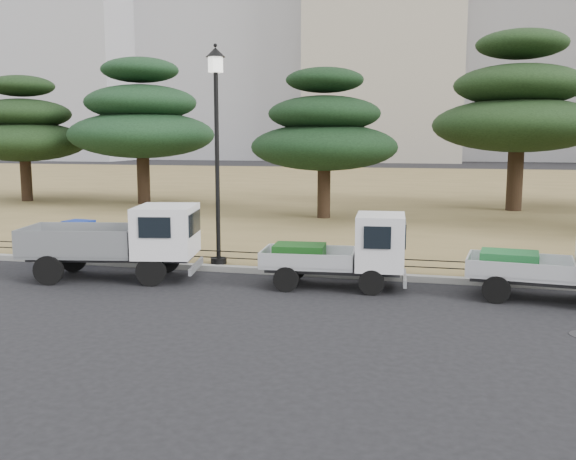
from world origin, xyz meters
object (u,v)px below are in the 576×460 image
(truck_kei_rear, at_px, (563,261))
(street_lamp, at_px, (216,120))
(truck_large, at_px, (122,238))
(tarp_pile, at_px, (73,241))
(truck_kei_front, at_px, (345,251))

(truck_kei_rear, bearing_deg, street_lamp, 176.29)
(truck_kei_rear, relative_size, street_lamp, 0.62)
(truck_large, bearing_deg, street_lamp, 30.40)
(street_lamp, bearing_deg, tarp_pile, 178.39)
(truck_large, distance_m, truck_kei_rear, 10.68)
(truck_kei_front, xyz_separation_m, tarp_pile, (-8.36, 1.50, -0.32))
(truck_large, distance_m, tarp_pile, 3.26)
(tarp_pile, bearing_deg, truck_kei_front, -10.18)
(truck_kei_front, bearing_deg, tarp_pile, 165.40)
(truck_large, height_order, street_lamp, street_lamp)
(truck_large, xyz_separation_m, truck_kei_front, (5.75, 0.40, -0.16))
(truck_kei_rear, xyz_separation_m, tarp_pile, (-13.28, 1.66, -0.33))
(truck_kei_front, height_order, street_lamp, street_lamp)
(truck_large, relative_size, truck_kei_rear, 1.27)
(truck_kei_front, bearing_deg, truck_kei_rear, -6.29)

